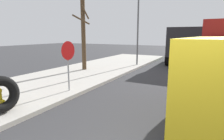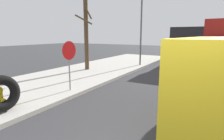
{
  "view_description": "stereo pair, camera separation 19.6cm",
  "coord_description": "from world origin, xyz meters",
  "px_view_note": "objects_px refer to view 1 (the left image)",
  "views": [
    {
      "loc": [
        -2.19,
        -0.58,
        2.45
      ],
      "look_at": [
        3.43,
        2.5,
        1.21
      ],
      "focal_mm": 29.24,
      "sensor_mm": 36.0,
      "label": 1
    },
    {
      "loc": [
        -2.09,
        -0.75,
        2.45
      ],
      "look_at": [
        3.43,
        2.5,
        1.21
      ],
      "focal_mm": 29.24,
      "sensor_mm": 36.0,
      "label": 2
    }
  ],
  "objects_px": {
    "loose_tire": "(0,95)",
    "dump_truck_green": "(188,45)",
    "bare_tree": "(83,27)",
    "street_light_pole": "(138,27)",
    "stop_sign": "(68,57)"
  },
  "relations": [
    {
      "from": "loose_tire",
      "to": "dump_truck_green",
      "type": "xyz_separation_m",
      "value": [
        14.29,
        -3.47,
        0.89
      ]
    },
    {
      "from": "dump_truck_green",
      "to": "bare_tree",
      "type": "height_order",
      "value": "bare_tree"
    },
    {
      "from": "bare_tree",
      "to": "street_light_pole",
      "type": "height_order",
      "value": "bare_tree"
    },
    {
      "from": "stop_sign",
      "to": "street_light_pole",
      "type": "relative_size",
      "value": 0.36
    },
    {
      "from": "bare_tree",
      "to": "street_light_pole",
      "type": "relative_size",
      "value": 1.06
    },
    {
      "from": "loose_tire",
      "to": "street_light_pole",
      "type": "height_order",
      "value": "street_light_pole"
    },
    {
      "from": "dump_truck_green",
      "to": "bare_tree",
      "type": "distance_m",
      "value": 9.42
    },
    {
      "from": "dump_truck_green",
      "to": "bare_tree",
      "type": "xyz_separation_m",
      "value": [
        -7.47,
        5.59,
        1.32
      ]
    },
    {
      "from": "loose_tire",
      "to": "dump_truck_green",
      "type": "bearing_deg",
      "value": -13.63
    },
    {
      "from": "stop_sign",
      "to": "dump_truck_green",
      "type": "bearing_deg",
      "value": -15.56
    },
    {
      "from": "loose_tire",
      "to": "street_light_pole",
      "type": "bearing_deg",
      "value": -1.45
    },
    {
      "from": "street_light_pole",
      "to": "stop_sign",
      "type": "bearing_deg",
      "value": 179.8
    },
    {
      "from": "loose_tire",
      "to": "stop_sign",
      "type": "bearing_deg",
      "value": -5.02
    },
    {
      "from": "stop_sign",
      "to": "bare_tree",
      "type": "distance_m",
      "value": 4.95
    },
    {
      "from": "stop_sign",
      "to": "bare_tree",
      "type": "xyz_separation_m",
      "value": [
        4.13,
        2.36,
        1.36
      ]
    }
  ]
}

